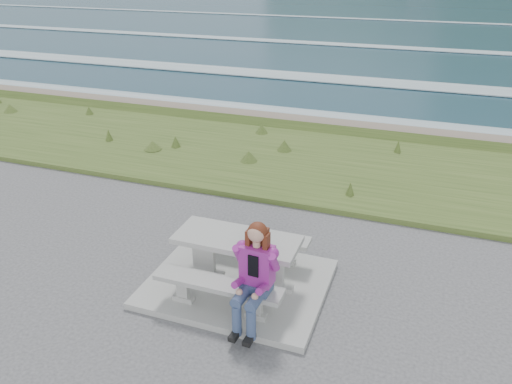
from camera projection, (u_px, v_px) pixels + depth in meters
The scene contains 8 objects.
concrete_slab at pixel (238, 283), 7.46m from camera, with size 2.60×2.10×0.10m, color #A3A49F.
picnic_table at pixel (237, 247), 7.19m from camera, with size 1.80×0.75×0.75m.
bench_landward at pixel (218, 288), 6.70m from camera, with size 1.80×0.35×0.45m.
bench_seaward at pixel (254, 238), 7.89m from camera, with size 1.80×0.35×0.45m.
grass_verge at pixel (316, 166), 11.73m from camera, with size 160.00×4.50×0.22m, color #364D1D.
shore_drop at pixel (340, 130), 14.20m from camera, with size 160.00×0.80×2.20m, color #716355.
ocean at pixel (395, 72), 29.55m from camera, with size 1600.00×1600.00×0.09m.
seated_woman at pixel (252, 291), 6.34m from camera, with size 0.45×0.74×1.44m.
Camera 1 is at (2.34, -5.70, 4.49)m, focal length 35.00 mm.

